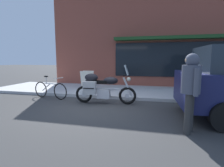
{
  "coord_description": "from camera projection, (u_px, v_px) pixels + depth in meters",
  "views": [
    {
      "loc": [
        1.91,
        -5.38,
        1.56
      ],
      "look_at": [
        0.42,
        0.75,
        0.7
      ],
      "focal_mm": 28.27,
      "sensor_mm": 36.0,
      "label": 1
    }
  ],
  "objects": [
    {
      "name": "parked_bicycle",
      "position": [
        50.0,
        90.0,
        7.08
      ],
      "size": [
        1.67,
        0.55,
        0.92
      ],
      "color": "black",
      "rests_on": "ground_plane"
    },
    {
      "name": "touring_motorcycle",
      "position": [
        101.0,
        87.0,
        6.22
      ],
      "size": [
        2.2,
        0.76,
        1.38
      ],
      "color": "black",
      "rests_on": "ground_plane"
    },
    {
      "name": "pedestrian_walking",
      "position": [
        191.0,
        84.0,
        3.65
      ],
      "size": [
        0.46,
        0.55,
        1.69
      ],
      "color": "#303030",
      "rests_on": "ground_plane"
    },
    {
      "name": "sandwich_board_sign",
      "position": [
        87.0,
        80.0,
        8.55
      ],
      "size": [
        0.55,
        0.41,
        0.89
      ],
      "color": "silver",
      "rests_on": "sidewalk_curb"
    },
    {
      "name": "ground_plane",
      "position": [
        94.0,
        107.0,
        5.84
      ],
      "size": [
        80.0,
        80.0,
        0.0
      ],
      "primitive_type": "plane",
      "color": "#363636"
    }
  ]
}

